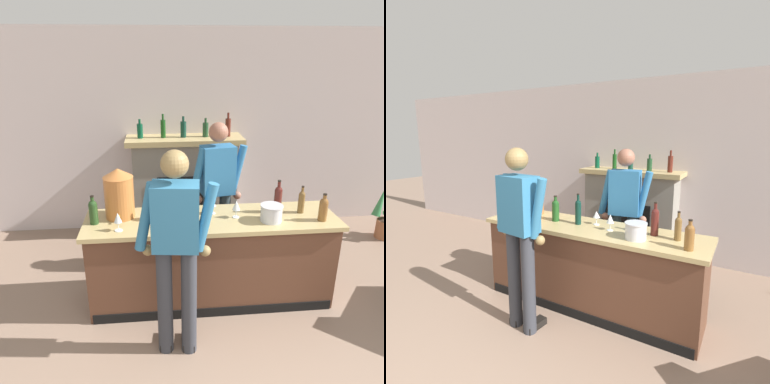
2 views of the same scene
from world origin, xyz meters
TOP-DOWN VIEW (x-y plane):
  - wall_back_panel at (0.00, 4.21)m, footprint 12.00×0.07m
  - bar_counter at (-0.14, 2.34)m, footprint 2.47×0.66m
  - fireplace_stone at (-0.28, 3.95)m, footprint 1.55×0.52m
  - person_customer at (-0.53, 1.65)m, footprint 0.66×0.34m
  - person_bartender at (0.01, 2.95)m, footprint 0.65×0.35m
  - copper_dispenser at (-1.03, 2.46)m, footprint 0.29×0.33m
  - ice_bucket_steel at (0.41, 2.22)m, footprint 0.22×0.22m
  - wine_bottle_cabernet_heavy at (0.76, 2.39)m, footprint 0.06×0.06m
  - wine_bottle_riesling_slim at (0.90, 2.19)m, footprint 0.08×0.08m
  - wine_bottle_burgundy_dark at (0.53, 2.42)m, footprint 0.08×0.08m
  - wine_bottle_rose_blush at (-0.60, 2.35)m, footprint 0.08×0.08m
  - wine_bottle_port_short at (-1.26, 2.33)m, footprint 0.08×0.08m
  - wine_bottle_merlot_tall at (-0.31, 2.37)m, footprint 0.07×0.07m
  - wine_glass_by_dispenser at (-0.12, 2.45)m, footprint 0.08×0.08m
  - wine_glass_front_left at (-1.02, 2.16)m, footprint 0.07×0.07m
  - wine_glass_back_row at (0.09, 2.34)m, footprint 0.08×0.08m

SIDE VIEW (x-z plane):
  - bar_counter at x=-0.14m, z-range 0.00..0.93m
  - fireplace_stone at x=-0.28m, z-range -0.14..1.55m
  - person_bartender at x=0.01m, z-range 0.09..1.84m
  - person_customer at x=-0.53m, z-range 0.10..1.90m
  - ice_bucket_steel at x=0.41m, z-range 0.93..1.09m
  - wine_glass_by_dispenser at x=-0.12m, z-range 0.96..1.11m
  - wine_glass_front_left at x=-1.02m, z-range 0.96..1.14m
  - wine_glass_back_row at x=0.09m, z-range 0.96..1.14m
  - wine_bottle_cabernet_heavy at x=0.76m, z-range 0.91..1.19m
  - wine_bottle_riesling_slim at x=0.90m, z-range 0.92..1.19m
  - wine_bottle_port_short at x=-1.26m, z-range 0.92..1.20m
  - wine_bottle_rose_blush at x=-0.60m, z-range 0.91..1.21m
  - wine_bottle_burgundy_dark at x=0.53m, z-range 0.91..1.25m
  - wine_bottle_merlot_tall at x=-0.31m, z-range 0.91..1.25m
  - copper_dispenser at x=-1.03m, z-range 0.93..1.42m
  - wall_back_panel at x=0.00m, z-range 0.00..2.75m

